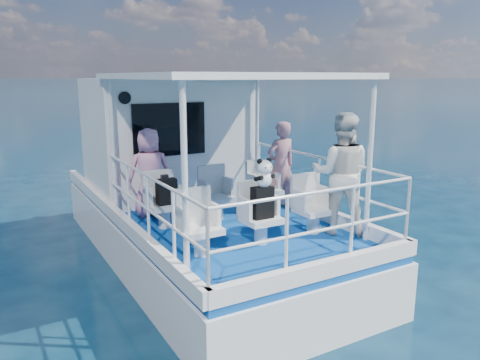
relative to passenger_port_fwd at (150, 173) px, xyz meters
name	(u,v)px	position (x,y,z in m)	size (l,w,h in m)	color
ground	(224,275)	(0.87, -0.90, -1.62)	(2000.00, 2000.00, 0.00)	#072036
hull	(198,255)	(0.87, 0.10, -1.62)	(3.00, 7.00, 1.60)	white
deck	(197,210)	(0.87, 0.10, -0.77)	(2.90, 6.90, 0.10)	navy
cabin	(168,136)	(0.87, 1.40, 0.38)	(2.85, 2.00, 2.20)	white
canopy	(229,76)	(0.87, -1.10, 1.52)	(3.00, 3.20, 0.08)	white
canopy_posts	(231,155)	(0.87, -1.15, 0.38)	(2.77, 2.97, 2.20)	white
railings	(242,199)	(0.87, -1.47, -0.22)	(2.84, 3.59, 1.00)	white
seat_port_fwd	(164,215)	(-0.03, -0.70, -0.53)	(0.48, 0.46, 0.38)	silver
seat_center_fwd	(218,207)	(0.87, -0.70, -0.53)	(0.48, 0.46, 0.38)	silver
seat_stbd_fwd	(265,200)	(1.77, -0.70, -0.53)	(0.48, 0.46, 0.38)	silver
seat_port_aft	(201,241)	(-0.03, -2.00, -0.53)	(0.48, 0.46, 0.38)	silver
seat_center_aft	(261,230)	(0.87, -2.00, -0.53)	(0.48, 0.46, 0.38)	silver
seat_stbd_aft	(313,220)	(1.77, -2.00, -0.53)	(0.48, 0.46, 0.38)	silver
passenger_port_fwd	(150,173)	(0.00, 0.00, 0.00)	(0.54, 0.38, 1.44)	pink
passenger_stbd_fwd	(281,165)	(2.12, -0.64, 0.03)	(0.55, 0.36, 1.50)	#BF7C87
passenger_stbd_aft	(341,174)	(2.12, -2.15, 0.15)	(0.85, 0.66, 1.75)	silver
backpack_port	(166,192)	(-0.01, -0.76, -0.15)	(0.29, 0.16, 0.38)	black
backpack_center	(262,203)	(0.85, -2.05, -0.13)	(0.28, 0.16, 0.43)	black
compact_camera	(165,177)	(-0.03, -0.74, 0.07)	(0.11, 0.06, 0.06)	black
panda	(264,173)	(0.86, -2.06, 0.28)	(0.25, 0.21, 0.38)	white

